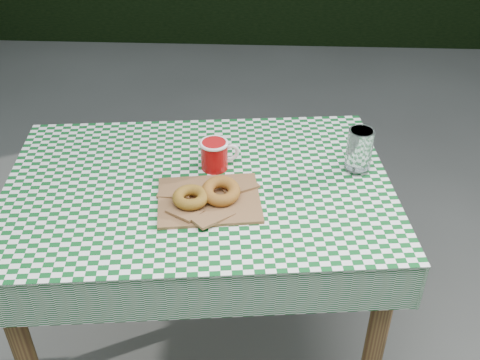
% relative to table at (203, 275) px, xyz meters
% --- Properties ---
extents(ground, '(60.00, 60.00, 0.00)m').
position_rel_table_xyz_m(ground, '(0.09, 0.12, -0.38)').
color(ground, '#555550').
rests_on(ground, ground).
extents(table, '(1.21, 0.87, 0.75)m').
position_rel_table_xyz_m(table, '(0.00, 0.00, 0.00)').
color(table, '#54321D').
rests_on(table, ground).
extents(tablecloth, '(1.23, 0.90, 0.01)m').
position_rel_table_xyz_m(tablecloth, '(0.00, 0.00, 0.38)').
color(tablecloth, '#0C4D1C').
rests_on(tablecloth, table).
extents(paper_bag, '(0.32, 0.27, 0.02)m').
position_rel_table_xyz_m(paper_bag, '(0.04, -0.08, 0.39)').
color(paper_bag, olive).
rests_on(paper_bag, tablecloth).
extents(bagel_front, '(0.12, 0.12, 0.03)m').
position_rel_table_xyz_m(bagel_front, '(-0.01, -0.11, 0.41)').
color(bagel_front, olive).
rests_on(bagel_front, paper_bag).
extents(bagel_back, '(0.13, 0.13, 0.04)m').
position_rel_table_xyz_m(bagel_back, '(0.07, -0.08, 0.41)').
color(bagel_back, olive).
rests_on(bagel_back, paper_bag).
extents(coffee_mug, '(0.21, 0.21, 0.09)m').
position_rel_table_xyz_m(coffee_mug, '(0.04, 0.09, 0.43)').
color(coffee_mug, '#A00A0B').
rests_on(coffee_mug, tablecloth).
extents(drinking_glass, '(0.08, 0.08, 0.14)m').
position_rel_table_xyz_m(drinking_glass, '(0.48, 0.10, 0.45)').
color(drinking_glass, white).
rests_on(drinking_glass, tablecloth).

